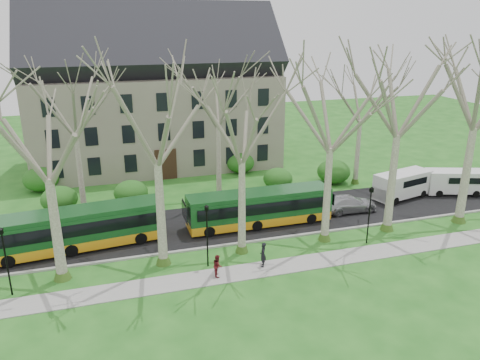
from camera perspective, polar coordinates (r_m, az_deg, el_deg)
The scene contains 16 objects.
ground at distance 34.29m, azimuth 5.60°, elevation -8.21°, with size 120.00×120.00×0.00m, color #1E5D1A.
sidewalk at distance 32.25m, azimuth 7.30°, elevation -10.07°, with size 70.00×2.00×0.06m, color gray.
road at distance 38.92m, azimuth 2.56°, elevation -4.67°, with size 80.00×8.00×0.06m, color black.
curb at distance 35.50m, azimuth 4.69°, elevation -7.07°, with size 80.00×0.25×0.14m, color #A5A39E.
building at distance 53.02m, azimuth -10.33°, elevation 10.42°, with size 26.50×12.20×16.00m.
tree_row_verge at distance 32.01m, azimuth 5.80°, elevation 3.27°, with size 49.00×7.00×14.00m.
tree_row_far at distance 41.66m, azimuth -1.56°, elevation 5.58°, with size 33.00×7.00×12.00m.
lamp_row at distance 32.36m, azimuth 6.41°, elevation -4.91°, with size 36.22×0.22×4.30m.
hedges at distance 45.17m, azimuth -6.60°, elevation -0.08°, with size 30.60×8.60×2.00m.
bus_lead at distance 35.29m, azimuth -19.21°, elevation -5.62°, with size 12.02×2.50×3.00m, color #154A1E, non-canonical shape.
bus_follow at distance 37.17m, azimuth 2.39°, elevation -3.37°, with size 11.51×2.40×2.88m, color #154A1E, non-canonical shape.
sedan at distance 40.97m, azimuth 13.14°, elevation -2.82°, with size 1.98×4.88×1.42m, color #A2A2A7.
van_a at distance 45.26m, azimuth 19.18°, elevation -0.62°, with size 5.60×2.04×2.45m, color white, non-canonical shape.
van_b at distance 48.18m, azimuth 24.73°, elevation -0.26°, with size 5.27×1.91×2.30m, color white, non-canonical shape.
pedestrian_a at distance 31.31m, azimuth 2.82°, elevation -9.07°, with size 0.61×0.40×1.67m, color black.
pedestrian_b at distance 30.25m, azimuth -2.75°, elevation -10.36°, with size 0.71×0.55×1.46m, color maroon.
Camera 1 is at (-11.93, -28.15, 15.51)m, focal length 35.00 mm.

